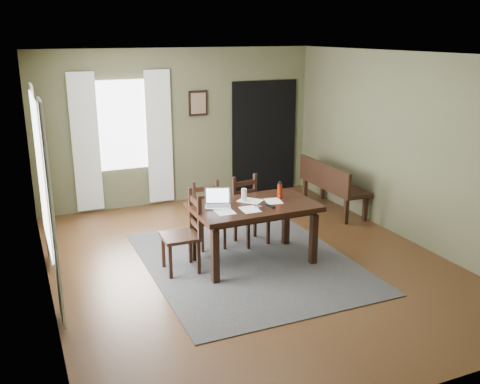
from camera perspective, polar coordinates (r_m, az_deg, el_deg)
name	(u,v)px	position (r m, az deg, el deg)	size (l,w,h in m)	color
ground	(249,263)	(7.20, 0.95, -7.55)	(5.00, 6.00, 0.01)	#492C16
room_shell	(250,129)	(6.66, 1.03, 6.77)	(5.02, 6.02, 2.71)	brown
rug	(249,262)	(7.20, 0.96, -7.47)	(2.60, 3.20, 0.01)	#373737
dining_table	(254,211)	(6.96, 1.48, -2.09)	(1.61, 0.98, 0.80)	black
chair_end	(184,234)	(6.81, -5.95, -4.43)	(0.47, 0.46, 1.03)	black
chair_back_left	(209,216)	(7.59, -3.35, -2.55)	(0.42, 0.43, 0.92)	black
chair_back_right	(250,211)	(7.70, 1.05, -2.04)	(0.48, 0.48, 0.97)	black
bench	(330,182)	(9.16, 9.63, 1.01)	(0.49, 1.51, 0.85)	black
laptop	(218,201)	(6.85, -2.40, -1.01)	(0.40, 0.36, 0.23)	#B7B7BC
computer_mouse	(259,207)	(6.76, 2.09, -1.63)	(0.05, 0.09, 0.03)	#3F3F42
tv_remote	(270,206)	(6.83, 3.21, -1.51)	(0.05, 0.17, 0.02)	black
drinking_glass	(244,195)	(7.06, 0.43, -0.28)	(0.07, 0.07, 0.16)	silver
water_bottle	(280,191)	(7.16, 4.26, 0.15)	(0.09, 0.09, 0.23)	#AA280D
paper_a	(224,211)	(6.65, -1.69, -2.08)	(0.22, 0.29, 0.00)	white
paper_c	(250,201)	(7.06, 1.08, -0.93)	(0.23, 0.30, 0.00)	white
paper_d	(273,201)	(7.06, 3.57, -0.97)	(0.21, 0.27, 0.00)	white
paper_e	(250,209)	(6.72, 1.05, -1.87)	(0.21, 0.28, 0.00)	white
window_left	(40,172)	(6.36, -20.51, 1.97)	(0.01, 1.30, 1.70)	white
window_back	(122,125)	(9.23, -12.45, 6.96)	(1.00, 0.01, 1.50)	white
curtain_left_near	(52,216)	(5.64, -19.43, -2.38)	(0.03, 0.48, 2.30)	silver
curtain_left_far	(41,176)	(7.22, -20.49, 1.58)	(0.03, 0.48, 2.30)	silver
curtain_back_left	(86,143)	(9.15, -16.13, 5.02)	(0.44, 0.03, 2.30)	silver
curtain_back_right	(159,138)	(9.38, -8.60, 5.76)	(0.44, 0.03, 2.30)	silver
framed_picture	(198,103)	(9.53, -4.49, 9.42)	(0.34, 0.03, 0.44)	black
doorway_back	(264,137)	(10.13, 2.60, 5.88)	(1.30, 0.03, 2.10)	black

